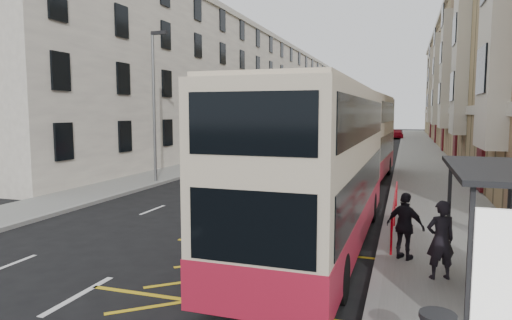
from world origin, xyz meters
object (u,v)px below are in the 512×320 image
(pedestrian_far, at_px, (405,226))
(white_van, at_px, (315,138))
(bus_shelter, at_px, (507,208))
(car_silver, at_px, (325,134))
(double_decker_rear, at_px, (359,138))
(car_red, at_px, (396,134))
(street_lamp_near, at_px, (155,98))
(pedestrian_near, at_px, (441,240))
(double_decker_front, at_px, (319,167))
(car_dark, at_px, (334,131))
(street_lamp_far, at_px, (290,106))

(pedestrian_far, height_order, white_van, pedestrian_far)
(bus_shelter, height_order, car_silver, bus_shelter)
(double_decker_rear, relative_size, white_van, 2.09)
(white_van, distance_m, car_red, 19.59)
(double_decker_rear, distance_m, car_red, 44.93)
(car_red, bearing_deg, street_lamp_near, 74.44)
(pedestrian_near, distance_m, pedestrian_far, 1.41)
(bus_shelter, distance_m, street_lamp_near, 19.38)
(bus_shelter, bearing_deg, car_silver, 102.95)
(double_decker_front, bearing_deg, car_dark, 98.89)
(street_lamp_far, xyz_separation_m, double_decker_front, (10.56, -38.95, -2.29))
(bus_shelter, relative_size, white_van, 0.72)
(bus_shelter, distance_m, car_dark, 70.89)
(double_decker_front, bearing_deg, street_lamp_near, 140.49)
(street_lamp_far, height_order, white_van, street_lamp_far)
(bus_shelter, xyz_separation_m, pedestrian_far, (-1.76, 2.63, -1.13))
(street_lamp_far, bearing_deg, car_dark, 87.58)
(pedestrian_far, relative_size, car_red, 0.37)
(street_lamp_near, height_order, white_van, street_lamp_near)
(double_decker_rear, distance_m, car_dark, 54.24)
(bus_shelter, xyz_separation_m, car_red, (-3.14, 61.04, -1.46))
(street_lamp_near, height_order, car_red, street_lamp_near)
(white_van, bearing_deg, car_dark, 81.47)
(double_decker_rear, relative_size, car_silver, 2.75)
(street_lamp_near, relative_size, street_lamp_far, 1.00)
(street_lamp_near, height_order, car_dark, street_lamp_near)
(double_decker_rear, bearing_deg, pedestrian_near, -74.69)
(double_decker_front, height_order, car_silver, double_decker_front)
(bus_shelter, relative_size, pedestrian_near, 2.37)
(street_lamp_far, xyz_separation_m, car_dark, (1.15, 27.18, -3.94))
(double_decker_front, relative_size, double_decker_rear, 0.95)
(pedestrian_near, bearing_deg, car_silver, -100.31)
(street_lamp_near, bearing_deg, pedestrian_far, -37.03)
(car_silver, height_order, car_red, car_silver)
(street_lamp_far, relative_size, car_dark, 1.88)
(bus_shelter, xyz_separation_m, white_van, (-11.88, 43.51, -1.32))
(double_decker_rear, bearing_deg, car_silver, 105.05)
(street_lamp_near, xyz_separation_m, double_decker_rear, (10.44, 3.77, -2.18))
(car_red, bearing_deg, street_lamp_far, 56.03)
(street_lamp_far, distance_m, pedestrian_far, 41.97)
(street_lamp_near, bearing_deg, pedestrian_near, -38.65)
(pedestrian_far, bearing_deg, double_decker_rear, -53.73)
(double_decker_rear, distance_m, pedestrian_far, 13.83)
(double_decker_front, bearing_deg, car_silver, 100.20)
(double_decker_front, height_order, pedestrian_far, double_decker_front)
(bus_shelter, bearing_deg, car_dark, 101.02)
(car_dark, bearing_deg, car_silver, -81.94)
(pedestrian_near, xyz_separation_m, car_dark, (-12.54, 68.13, -0.35))
(double_decker_rear, bearing_deg, street_lamp_far, 114.55)
(street_lamp_near, bearing_deg, double_decker_rear, 19.84)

